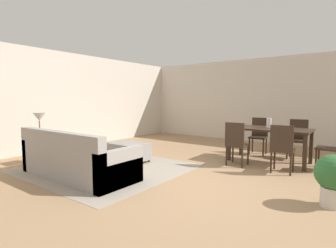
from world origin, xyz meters
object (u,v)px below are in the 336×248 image
Objects in this scene: couch at (76,161)px; dining_chair_near_left at (236,141)px; dining_table at (269,132)px; dining_chair_far_left at (259,134)px; ottoman_table at (128,151)px; potted_plant at (333,177)px; dining_chair_head_east at (333,144)px; table_lamp at (39,118)px; dining_chair_far_right at (298,136)px; vase_centerpiece at (269,123)px; side_table at (40,143)px; dining_chair_near_right at (282,146)px.

couch is 3.17m from dining_chair_near_left.
dining_chair_far_left is at bearing 121.37° from dining_table.
dining_chair_far_left is (-0.01, 1.54, 0.00)m from dining_chair_near_left.
ottoman_table is 3.17m from dining_table.
dining_chair_near_left reaches higher than potted_plant.
dining_chair_far_left is at bearing 51.68° from ottoman_table.
dining_chair_far_left is at bearing 155.33° from dining_chair_head_east.
couch is 2.49× the size of dining_chair_far_left.
ottoman_table is 0.54× the size of dining_table.
dining_table is (2.53, 1.85, 0.43)m from ottoman_table.
table_lamp reaches higher than dining_chair_far_left.
dining_chair_far_right is 4.24× the size of vase_centerpiece.
dining_chair_head_east reaches higher than ottoman_table.
dining_chair_near_left is 1.00× the size of dining_chair_head_east.
dining_chair_head_east is 1.28m from vase_centerpiece.
couch is 1.46m from side_table.
couch is at bearing -126.92° from vase_centerpiece.
dining_chair_far_right is (2.97, 2.63, 0.28)m from ottoman_table.
dining_chair_near_left and dining_chair_head_east have the same top height.
dining_chair_far_right reaches higher than side_table.
couch is at bearing -4.06° from side_table.
dining_table is 2.46m from potted_plant.
couch reaches higher than potted_plant.
dining_chair_near_right is 1.00× the size of dining_chair_head_east.
dining_chair_head_east is at bearing 25.15° from dining_chair_near_left.
dining_chair_near_left is 2.21m from potted_plant.
side_table is 5.99m from dining_chair_head_east.
dining_table is 1.82× the size of dining_chair_far_left.
dining_table is 0.90m from dining_chair_far_right.
dining_chair_near_right is 4.24× the size of vase_centerpiece.
dining_chair_near_right is at bearing -133.66° from dining_chair_head_east.
table_lamp reaches higher than dining_chair_far_right.
vase_centerpiece is at bearing 130.20° from dining_table.
dining_chair_far_left is 1.34× the size of potted_plant.
dining_chair_near_left is at bearing -119.97° from dining_table.
ottoman_table is 3.97m from dining_chair_far_right.
dining_table is 1.21m from dining_chair_head_east.
dining_table is at bearing -119.32° from dining_chair_far_right.
side_table is 5.84m from dining_chair_far_right.
couch is 1.62m from table_lamp.
table_lamp is (-1.38, -1.26, 0.76)m from ottoman_table.
dining_table reaches higher than potted_plant.
potted_plant is (3.90, -0.17, 0.16)m from ottoman_table.
ottoman_table is 1.53× the size of side_table.
dining_chair_near_left is at bearing 27.25° from ottoman_table.
table_lamp is 4.20m from dining_chair_near_left.
dining_chair_far_right is (-0.02, 1.57, 0.00)m from dining_chair_near_right.
table_lamp reaches higher than couch.
ottoman_table is 0.98× the size of dining_chair_near_right.
dining_chair_far_right is (0.90, 0.01, 0.00)m from dining_chair_far_left.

